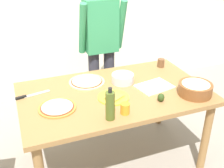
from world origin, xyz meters
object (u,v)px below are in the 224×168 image
chef_knife (29,96)px  olive_oil_bottle (110,105)px  popcorn_bowl (195,88)px  avocado (161,97)px  mixing_bowl_steel (123,78)px  person_cook (101,43)px  pizza_cooked_on_tray (57,108)px  plate_with_slice (114,97)px  cup_small_brown (161,63)px  cutting_board_white (154,86)px  pizza_raw_on_board (87,82)px  dining_table (114,101)px  cup_orange (125,109)px

chef_knife → olive_oil_bottle: bearing=-46.5°
popcorn_bowl → avocado: popcorn_bowl is taller
chef_knife → mixing_bowl_steel: bearing=-2.7°
person_cook → chef_knife: (-0.84, -0.58, -0.17)m
pizza_cooked_on_tray → olive_oil_bottle: 0.45m
mixing_bowl_steel → avocado: mixing_bowl_steel is taller
plate_with_slice → cup_small_brown: cup_small_brown is taller
olive_oil_bottle → cutting_board_white: size_ratio=0.85×
person_cook → pizza_raw_on_board: person_cook is taller
pizza_raw_on_board → pizza_cooked_on_tray: same height
plate_with_slice → olive_oil_bottle: size_ratio=1.02×
cup_small_brown → plate_with_slice: bearing=-148.3°
pizza_cooked_on_tray → popcorn_bowl: popcorn_bowl is taller
mixing_bowl_steel → pizza_raw_on_board: bearing=160.1°
avocado → person_cook: bearing=98.1°
popcorn_bowl → dining_table: bearing=155.2°
person_cook → cup_small_brown: person_cook is taller
avocado → cup_small_brown: bearing=60.2°
pizza_raw_on_board → olive_oil_bottle: olive_oil_bottle is taller
pizza_cooked_on_tray → plate_with_slice: size_ratio=1.13×
chef_knife → pizza_raw_on_board: bearing=7.9°
cup_orange → plate_with_slice: bearing=89.4°
mixing_bowl_steel → cup_orange: bearing=-110.9°
olive_oil_bottle → chef_knife: size_ratio=0.89×
pizza_raw_on_board → cup_orange: (0.12, -0.59, 0.03)m
plate_with_slice → person_cook: bearing=77.5°
olive_oil_bottle → cup_orange: olive_oil_bottle is taller
pizza_cooked_on_tray → cup_orange: cup_orange is taller
person_cook → popcorn_bowl: (0.47, -1.04, -0.12)m
pizza_cooked_on_tray → cup_small_brown: (1.15, 0.42, 0.03)m
pizza_raw_on_board → plate_with_slice: bearing=-70.2°
pizza_raw_on_board → cup_small_brown: size_ratio=3.84×
person_cook → plate_with_slice: (-0.19, -0.86, -0.17)m
olive_oil_bottle → cutting_board_white: 0.64m
chef_knife → avocado: size_ratio=4.13×
mixing_bowl_steel → olive_oil_bottle: (-0.31, -0.51, 0.07)m
olive_oil_bottle → person_cook: bearing=74.1°
popcorn_bowl → olive_oil_bottle: (-0.79, -0.08, 0.05)m
pizza_raw_on_board → cup_small_brown: (0.81, 0.07, 0.03)m
popcorn_bowl → cup_orange: popcorn_bowl is taller
plate_with_slice → cutting_board_white: bearing=7.1°
plate_with_slice → chef_knife: size_ratio=0.90×
popcorn_bowl → cup_small_brown: (0.02, 0.61, -0.02)m
person_cook → cutting_board_white: size_ratio=5.40×
person_cook → plate_with_slice: 0.89m
pizza_raw_on_board → popcorn_bowl: (0.79, -0.54, 0.05)m
person_cook → olive_oil_bottle: (-0.32, -1.13, -0.07)m
pizza_raw_on_board → olive_oil_bottle: size_ratio=1.27×
pizza_cooked_on_tray → cup_orange: (0.46, -0.25, 0.03)m
person_cook → olive_oil_bottle: bearing=-105.9°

